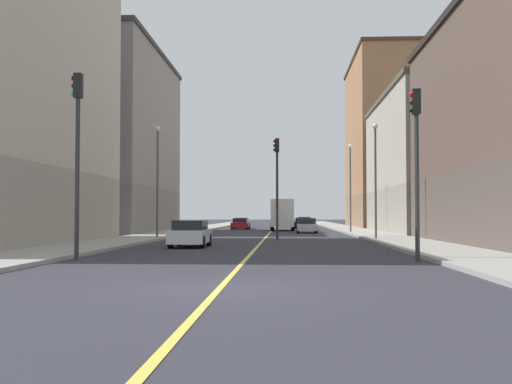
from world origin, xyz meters
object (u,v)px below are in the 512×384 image
object	(u,v)px
car_orange	(242,223)
car_silver	(307,226)
street_lamp_left_near	(375,169)
car_teal	(305,222)
traffic_light_median_far	(277,175)
car_black	(302,223)
building_right_midblock	(112,142)
car_white	(190,234)
car_red	(241,224)
street_lamp_right_near	(158,170)
building_left_mid	(433,164)
traffic_light_right_near	(77,141)
box_truck	(283,214)
building_left_far	(388,143)
traffic_light_left_near	(416,150)
street_lamp_left_far	(350,179)

from	to	relation	value
car_orange	car_silver	distance (m)	21.03
street_lamp_left_near	car_teal	distance (m)	44.26
traffic_light_median_far	car_black	xyz separation A→B (m)	(2.49, 33.07, -3.61)
building_right_midblock	car_white	world-z (taller)	building_right_midblock
building_right_midblock	car_red	world-z (taller)	building_right_midblock
street_lamp_right_near	car_teal	world-z (taller)	street_lamp_right_near
car_white	car_silver	distance (m)	26.10
street_lamp_right_near	car_teal	bearing A→B (deg)	75.31
street_lamp_left_near	street_lamp_right_near	world-z (taller)	street_lamp_right_near
car_orange	car_red	xyz separation A→B (m)	(0.36, -6.38, -0.00)
traffic_light_median_far	street_lamp_left_near	bearing A→B (deg)	-9.66
building_left_mid	building_right_midblock	world-z (taller)	building_right_midblock
traffic_light_right_near	car_black	bearing A→B (deg)	79.52
building_left_mid	car_white	bearing A→B (deg)	-125.46
car_white	box_truck	xyz separation A→B (m)	(4.51, 33.30, 1.03)
car_teal	box_truck	size ratio (longest dim) A/B	0.64
traffic_light_median_far	car_silver	xyz separation A→B (m)	(2.47, 16.19, -3.60)
building_left_far	car_red	world-z (taller)	building_left_far
car_red	box_truck	size ratio (longest dim) A/B	0.59
car_orange	car_white	xyz separation A→B (m)	(0.59, -44.92, 0.05)
car_silver	building_left_mid	bearing A→B (deg)	1.68
building_left_far	car_teal	size ratio (longest dim) A/B	4.74
street_lamp_right_near	car_orange	xyz separation A→B (m)	(3.14, 35.22, -4.02)
building_left_mid	traffic_light_left_near	distance (m)	36.05
car_silver	street_lamp_left_far	bearing A→B (deg)	-25.48
traffic_light_median_far	street_lamp_left_far	xyz separation A→B (m)	(6.24, 14.39, 0.52)
traffic_light_left_near	car_teal	size ratio (longest dim) A/B	1.31
traffic_light_right_near	street_lamp_left_far	bearing A→B (deg)	67.97
street_lamp_right_near	street_lamp_left_far	bearing A→B (deg)	43.91
building_right_midblock	car_teal	xyz separation A→B (m)	(18.75, 25.90, -7.83)
building_left_far	car_white	bearing A→B (deg)	-109.75
building_left_far	box_truck	distance (m)	24.01
car_white	car_teal	bearing A→B (deg)	81.95
car_silver	box_truck	world-z (taller)	box_truck
street_lamp_left_far	car_teal	distance (m)	28.99
street_lamp_right_near	car_black	distance (m)	34.30
building_right_midblock	traffic_light_right_near	xyz separation A→B (m)	(8.66, -35.41, -4.14)
traffic_light_right_near	car_red	world-z (taller)	traffic_light_right_near
traffic_light_median_far	box_truck	world-z (taller)	traffic_light_median_far
traffic_light_right_near	street_lamp_right_near	bearing A→B (deg)	92.96
car_orange	car_silver	bearing A→B (deg)	-69.56
car_teal	traffic_light_right_near	bearing A→B (deg)	-99.35
traffic_light_median_far	car_white	distance (m)	10.61
building_right_midblock	traffic_light_median_far	xyz separation A→B (m)	(15.68, -17.02, -4.25)
traffic_light_median_far	car_black	distance (m)	33.36
building_right_midblock	car_white	size ratio (longest dim) A/B	5.14
traffic_light_median_far	box_truck	size ratio (longest dim) A/B	0.92
building_right_midblock	traffic_light_right_near	bearing A→B (deg)	-76.26
car_red	building_right_midblock	bearing A→B (deg)	-131.81
street_lamp_right_near	street_lamp_left_near	bearing A→B (deg)	-6.95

